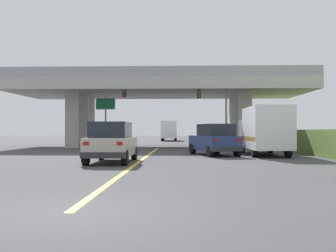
{
  "coord_description": "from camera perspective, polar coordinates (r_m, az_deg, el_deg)",
  "views": [
    {
      "loc": [
        2.2,
        -7.4,
        1.6
      ],
      "look_at": [
        1.26,
        18.26,
        1.9
      ],
      "focal_mm": 41.33,
      "sensor_mm": 36.0,
      "label": 1
    }
  ],
  "objects": [
    {
      "name": "ground",
      "position": [
        38.13,
        -1.22,
        -3.08
      ],
      "size": [
        160.0,
        160.0,
        0.0
      ],
      "primitive_type": "plane",
      "color": "#424244"
    },
    {
      "name": "overpass_bridge",
      "position": [
        38.25,
        -1.22,
        4.52
      ],
      "size": [
        28.07,
        10.82,
        7.09
      ],
      "color": "#B7B5AD",
      "rests_on": "ground"
    },
    {
      "name": "lane_divider_stripe",
      "position": [
        21.36,
        -3.85,
        -4.96
      ],
      "size": [
        0.2,
        27.57,
        0.01
      ],
      "primitive_type": "cube",
      "color": "yellow",
      "rests_on": "ground"
    },
    {
      "name": "suv_lead",
      "position": [
        19.49,
        -8.3,
        -2.38
      ],
      "size": [
        2.06,
        4.62,
        2.02
      ],
      "color": "#B7B29E",
      "rests_on": "ground"
    },
    {
      "name": "suv_crossing",
      "position": [
        25.03,
        6.86,
        -2.01
      ],
      "size": [
        3.21,
        4.82,
        2.02
      ],
      "rotation": [
        0.0,
        0.0,
        0.3
      ],
      "color": "navy",
      "rests_on": "ground"
    },
    {
      "name": "box_truck",
      "position": [
        25.69,
        14.0,
        -0.61
      ],
      "size": [
        2.33,
        6.87,
        3.08
      ],
      "color": "silver",
      "rests_on": "ground"
    },
    {
      "name": "traffic_signal_nearside",
      "position": [
        33.78,
        7.25,
        3.12
      ],
      "size": [
        2.61,
        0.36,
        6.16
      ],
      "color": "slate",
      "rests_on": "ground"
    },
    {
      "name": "traffic_signal_farside",
      "position": [
        34.66,
        -9.82,
        3.15
      ],
      "size": [
        3.39,
        0.36,
        6.03
      ],
      "color": "slate",
      "rests_on": "ground"
    },
    {
      "name": "highway_sign",
      "position": [
        36.33,
        -9.19,
        2.46
      ],
      "size": [
        1.82,
        0.17,
        4.79
      ],
      "color": "slate",
      "rests_on": "ground"
    },
    {
      "name": "semi_truck_distant",
      "position": [
        60.26,
        0.17,
        -0.66
      ],
      "size": [
        2.33,
        7.03,
        3.05
      ],
      "color": "silver",
      "rests_on": "ground"
    }
  ]
}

